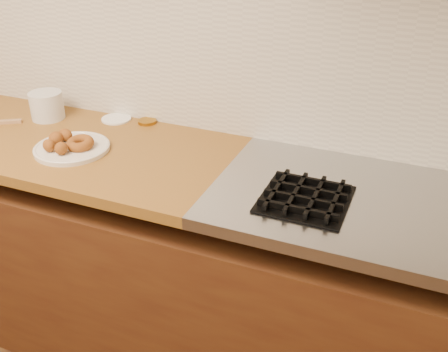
{
  "coord_description": "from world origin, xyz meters",
  "views": [
    {
      "loc": [
        1.09,
        0.27,
        1.72
      ],
      "look_at": [
        0.54,
        1.61,
        0.93
      ],
      "focal_mm": 42.0,
      "sensor_mm": 36.0,
      "label": 1
    }
  ],
  "objects": [
    {
      "name": "wall_back",
      "position": [
        0.0,
        2.0,
        1.35
      ],
      "size": [
        4.0,
        0.02,
        2.7
      ],
      "primitive_type": "cube",
      "color": "#BDB192",
      "rests_on": "ground"
    },
    {
      "name": "wooden_utensil",
      "position": [
        -0.48,
        1.71,
        0.91
      ],
      "size": [
        0.15,
        0.11,
        0.01
      ],
      "primitive_type": "cube",
      "rotation": [
        0.0,
        0.0,
        0.55
      ],
      "color": "#A17851",
      "rests_on": "butcher_block"
    },
    {
      "name": "burner_grates",
      "position": [
        1.13,
        1.61,
        0.91
      ],
      "size": [
        0.91,
        0.26,
        0.03
      ],
      "color": "black",
      "rests_on": "stovetop"
    },
    {
      "name": "stovetop",
      "position": [
        1.15,
        1.69,
        0.88
      ],
      "size": [
        1.3,
        0.62,
        0.04
      ],
      "primitive_type": "cube",
      "color": "#9EA0A5",
      "rests_on": "base_cabinet"
    },
    {
      "name": "ring_donut",
      "position": [
        -0.03,
        1.63,
        0.93
      ],
      "size": [
        0.1,
        0.1,
        0.04
      ],
      "primitive_type": "torus",
      "rotation": [
        0.1,
        0.0,
        0.03
      ],
      "color": "brown",
      "rests_on": "donut_plate"
    },
    {
      "name": "base_cabinet",
      "position": [
        0.0,
        1.69,
        0.39
      ],
      "size": [
        3.6,
        0.6,
        0.77
      ],
      "primitive_type": "cube",
      "color": "#4A2811",
      "rests_on": "floor"
    },
    {
      "name": "backsplash",
      "position": [
        0.0,
        1.99,
        1.2
      ],
      "size": [
        3.6,
        0.02,
        0.6
      ],
      "primitive_type": "cube",
      "color": "beige",
      "rests_on": "wall_back"
    },
    {
      "name": "plastic_tub",
      "position": [
        -0.34,
        1.84,
        0.96
      ],
      "size": [
        0.14,
        0.14,
        0.11
      ],
      "primitive_type": "cylinder",
      "rotation": [
        0.0,
        0.0,
        -0.08
      ],
      "color": "silver",
      "rests_on": "butcher_block"
    },
    {
      "name": "tub_lid",
      "position": [
        -0.07,
        1.93,
        0.9
      ],
      "size": [
        0.13,
        0.13,
        0.01
      ],
      "primitive_type": "cylinder",
      "rotation": [
        0.0,
        0.0,
        -0.09
      ],
      "color": "white",
      "rests_on": "butcher_block"
    },
    {
      "name": "brass_jar_lid",
      "position": [
        0.06,
        1.95,
        0.91
      ],
      "size": [
        0.1,
        0.1,
        0.01
      ],
      "primitive_type": "cylinder",
      "rotation": [
        0.0,
        0.0,
        -0.37
      ],
      "color": "#A0711D",
      "rests_on": "butcher_block"
    },
    {
      "name": "fried_dough_chunks",
      "position": [
        -0.1,
        1.61,
        0.94
      ],
      "size": [
        0.13,
        0.16,
        0.05
      ],
      "color": "brown",
      "rests_on": "donut_plate"
    },
    {
      "name": "donut_plate",
      "position": [
        -0.06,
        1.63,
        0.91
      ],
      "size": [
        0.27,
        0.27,
        0.02
      ],
      "primitive_type": "cylinder",
      "color": "silver",
      "rests_on": "butcher_block"
    }
  ]
}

